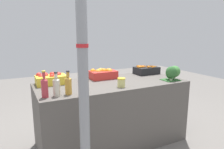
% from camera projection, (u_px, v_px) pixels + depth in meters
% --- Properties ---
extents(ground_plane, '(10.00, 10.00, 0.00)m').
position_uv_depth(ground_plane, '(112.00, 141.00, 2.74)').
color(ground_plane, slate).
extents(market_table, '(1.89, 0.83, 0.83)m').
position_uv_depth(market_table, '(112.00, 113.00, 2.65)').
color(market_table, '#56514C').
rests_on(market_table, ground_plane).
extents(support_pole, '(0.10, 0.10, 2.59)m').
position_uv_depth(support_pole, '(82.00, 52.00, 1.63)').
color(support_pole, gray).
rests_on(support_pole, ground_plane).
extents(apple_crate, '(0.36, 0.24, 0.14)m').
position_uv_depth(apple_crate, '(51.00, 79.00, 2.47)').
color(apple_crate, gold).
rests_on(apple_crate, market_table).
extents(orange_crate, '(0.36, 0.24, 0.15)m').
position_uv_depth(orange_crate, '(103.00, 74.00, 2.77)').
color(orange_crate, red).
rests_on(orange_crate, market_table).
extents(carrot_crate, '(0.36, 0.25, 0.14)m').
position_uv_depth(carrot_crate, '(146.00, 70.00, 3.10)').
color(carrot_crate, black).
rests_on(carrot_crate, market_table).
extents(broccoli_pile, '(0.25, 0.18, 0.19)m').
position_uv_depth(broccoli_pile, '(172.00, 72.00, 2.66)').
color(broccoli_pile, '#2D602D').
rests_on(broccoli_pile, market_table).
extents(juice_bottle_ruby, '(0.07, 0.07, 0.27)m').
position_uv_depth(juice_bottle_ruby, '(45.00, 87.00, 1.93)').
color(juice_bottle_ruby, '#B2333D').
rests_on(juice_bottle_ruby, market_table).
extents(juice_bottle_cloudy, '(0.07, 0.07, 0.24)m').
position_uv_depth(juice_bottle_cloudy, '(57.00, 86.00, 1.98)').
color(juice_bottle_cloudy, beige).
rests_on(juice_bottle_cloudy, market_table).
extents(juice_bottle_amber, '(0.07, 0.07, 0.25)m').
position_uv_depth(juice_bottle_amber, '(68.00, 85.00, 2.03)').
color(juice_bottle_amber, gold).
rests_on(juice_bottle_amber, market_table).
extents(pickle_jar, '(0.09, 0.09, 0.11)m').
position_uv_depth(pickle_jar, '(121.00, 82.00, 2.32)').
color(pickle_jar, '#D1CC75').
rests_on(pickle_jar, market_table).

